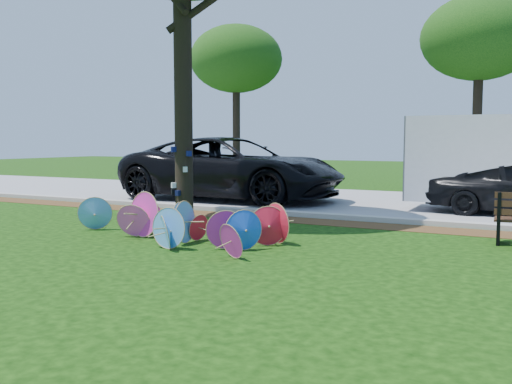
# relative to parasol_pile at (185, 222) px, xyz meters

# --- Properties ---
(ground) EXTENTS (90.00, 90.00, 0.00)m
(ground) POSITION_rel_parasol_pile_xyz_m (0.42, -0.82, -0.38)
(ground) COLOR black
(ground) RESTS_ON ground
(mulch_strip) EXTENTS (90.00, 1.00, 0.01)m
(mulch_strip) POSITION_rel_parasol_pile_xyz_m (0.42, 3.68, -0.37)
(mulch_strip) COLOR #472D16
(mulch_strip) RESTS_ON ground
(curb) EXTENTS (90.00, 0.30, 0.12)m
(curb) POSITION_rel_parasol_pile_xyz_m (0.42, 4.38, -0.32)
(curb) COLOR #B7B5AD
(curb) RESTS_ON ground
(street) EXTENTS (90.00, 8.00, 0.01)m
(street) POSITION_rel_parasol_pile_xyz_m (0.42, 8.53, -0.37)
(street) COLOR gray
(street) RESTS_ON ground
(parasol_pile) EXTENTS (4.87, 2.04, 0.93)m
(parasol_pile) POSITION_rel_parasol_pile_xyz_m (0.00, 0.00, 0.00)
(parasol_pile) COLOR #529CDD
(parasol_pile) RESTS_ON ground
(black_van) EXTENTS (7.32, 3.39, 2.03)m
(black_van) POSITION_rel_parasol_pile_xyz_m (-3.07, 7.08, 0.64)
(black_van) COLOR black
(black_van) RESTS_ON ground
(cargo_trailer) EXTENTS (3.30, 2.13, 2.88)m
(cargo_trailer) POSITION_rel_parasol_pile_xyz_m (4.25, 7.56, 1.06)
(cargo_trailer) COLOR silver
(cargo_trailer) RESTS_ON ground
(bg_trees) EXTENTS (23.74, 5.00, 7.40)m
(bg_trees) POSITION_rel_parasol_pile_xyz_m (2.66, 14.85, 5.39)
(bg_trees) COLOR black
(bg_trees) RESTS_ON ground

